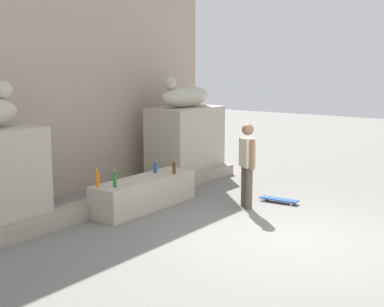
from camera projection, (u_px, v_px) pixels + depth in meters
ground_plane at (290, 239)px, 8.39m from camera, size 40.00×40.00×0.00m
facade_wall at (58, 57)px, 11.12m from camera, size 9.30×0.60×5.91m
pedestal_right at (185, 142)px, 12.87m from camera, size 1.89×1.11×1.75m
statue_reclining_right at (184, 96)px, 12.65m from camera, size 1.64×0.70×0.78m
ledge_block at (145, 193)px, 10.16m from camera, size 2.41×0.69×0.60m
skater at (247, 162)px, 10.06m from camera, size 0.37×0.46×1.67m
skateboard at (279, 199)px, 10.57m from camera, size 0.25×0.81×0.08m
bottle_orange at (97, 179)px, 9.38m from camera, size 0.07×0.07×0.33m
bottle_green at (115, 180)px, 9.34m from camera, size 0.07×0.07×0.31m
bottle_brown at (174, 168)px, 10.49m from camera, size 0.07×0.07×0.29m
bottle_blue at (155, 168)px, 10.58m from camera, size 0.07×0.07×0.26m
stair_step at (127, 197)px, 10.47m from camera, size 7.40×0.50×0.26m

